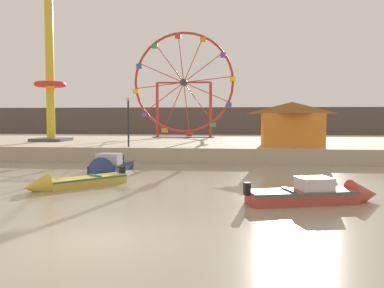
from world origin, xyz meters
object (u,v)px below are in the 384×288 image
object	(u,v)px
motorboat_faded_red	(322,194)
promenade_lamp_near	(128,113)
motorboat_navy_blue	(107,168)
ferris_wheel_red_frame	(184,85)
carnival_booth_orange_canopy	(292,123)
motorboat_mustard_yellow	(70,183)
drop_tower_yellow_tower	(50,75)

from	to	relation	value
motorboat_faded_red	promenade_lamp_near	distance (m)	16.79
motorboat_navy_blue	ferris_wheel_red_frame	bearing A→B (deg)	176.80
carnival_booth_orange_canopy	motorboat_faded_red	bearing A→B (deg)	-93.49
motorboat_mustard_yellow	drop_tower_yellow_tower	world-z (taller)	drop_tower_yellow_tower
drop_tower_yellow_tower	promenade_lamp_near	bearing A→B (deg)	-36.65
motorboat_mustard_yellow	carnival_booth_orange_canopy	bearing A→B (deg)	178.59
motorboat_faded_red	ferris_wheel_red_frame	size ratio (longest dim) A/B	0.48
motorboat_navy_blue	motorboat_faded_red	bearing A→B (deg)	57.44
motorboat_mustard_yellow	promenade_lamp_near	distance (m)	11.09
drop_tower_yellow_tower	ferris_wheel_red_frame	bearing A→B (deg)	35.35
motorboat_mustard_yellow	drop_tower_yellow_tower	bearing A→B (deg)	-112.30
promenade_lamp_near	motorboat_navy_blue	bearing A→B (deg)	-86.65
drop_tower_yellow_tower	promenade_lamp_near	world-z (taller)	drop_tower_yellow_tower
motorboat_navy_blue	motorboat_mustard_yellow	xyz separation A→B (m)	(-0.14, -4.74, -0.10)
ferris_wheel_red_frame	carnival_booth_orange_canopy	world-z (taller)	ferris_wheel_red_frame
motorboat_navy_blue	promenade_lamp_near	xyz separation A→B (m)	(-0.35, 5.90, 3.02)
motorboat_navy_blue	motorboat_faded_red	distance (m)	12.23
promenade_lamp_near	drop_tower_yellow_tower	bearing A→B (deg)	143.35
motorboat_mustard_yellow	motorboat_faded_red	xyz separation A→B (m)	(10.25, -2.14, 0.10)
carnival_booth_orange_canopy	promenade_lamp_near	world-z (taller)	promenade_lamp_near
ferris_wheel_red_frame	promenade_lamp_near	size ratio (longest dim) A/B	3.03
carnival_booth_orange_canopy	ferris_wheel_red_frame	bearing A→B (deg)	126.05
motorboat_faded_red	ferris_wheel_red_frame	distance (m)	28.46
motorboat_navy_blue	promenade_lamp_near	distance (m)	6.64
motorboat_faded_red	carnival_booth_orange_canopy	distance (m)	14.49
motorboat_navy_blue	motorboat_mustard_yellow	size ratio (longest dim) A/B	1.11
motorboat_faded_red	motorboat_mustard_yellow	bearing A→B (deg)	151.58
carnival_booth_orange_canopy	drop_tower_yellow_tower	bearing A→B (deg)	165.58
motorboat_mustard_yellow	carnival_booth_orange_canopy	world-z (taller)	carnival_booth_orange_canopy
motorboat_mustard_yellow	drop_tower_yellow_tower	distance (m)	20.09
motorboat_navy_blue	carnival_booth_orange_canopy	distance (m)	13.31
ferris_wheel_red_frame	drop_tower_yellow_tower	xyz separation A→B (m)	(-10.48, -7.44, 0.35)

